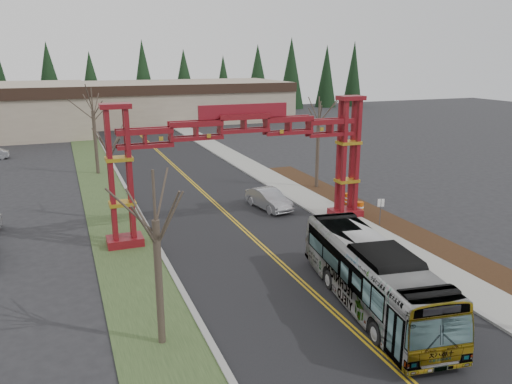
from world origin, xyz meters
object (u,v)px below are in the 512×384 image
transit_bus (372,276)px  bare_tree_median_far (93,111)px  gateway_arch (244,144)px  barrel_mid (341,199)px  bare_tree_median_mid (110,147)px  bare_tree_right_far (319,120)px  barrel_south (360,209)px  bare_tree_median_near (155,221)px  street_sign (381,207)px  barrel_north (348,199)px  retail_building_east (180,101)px  silver_sedan (269,199)px

transit_bus → bare_tree_median_far: 35.40m
gateway_arch → barrel_mid: size_ratio=19.05×
bare_tree_median_mid → bare_tree_right_far: size_ratio=0.90×
bare_tree_median_far → barrel_south: (17.19, -21.38, -5.81)m
gateway_arch → bare_tree_median_near: (-8.00, -11.89, -0.61)m
street_sign → barrel_mid: bearing=87.9°
bare_tree_right_far → barrel_north: 8.06m
gateway_arch → bare_tree_median_far: bearing=110.6°
gateway_arch → bare_tree_median_far: (-8.00, 21.29, 0.35)m
barrel_north → retail_building_east: bearing=89.8°
silver_sedan → barrel_north: bearing=-22.5°
gateway_arch → bare_tree_right_far: gateway_arch is taller
bare_tree_median_near → barrel_mid: (17.31, 14.65, -4.90)m
bare_tree_median_far → barrel_south: bare_tree_median_far is taller
bare_tree_median_near → barrel_south: bare_tree_median_near is taller
street_sign → barrel_mid: 5.60m
barrel_mid → barrel_north: (0.46, -0.25, 0.02)m
gateway_arch → barrel_north: (9.77, 2.51, -5.49)m
barrel_south → silver_sedan: bearing=144.3°
bare_tree_median_near → bare_tree_median_mid: bearing=90.0°
retail_building_east → street_sign: bearing=-90.8°
retail_building_east → transit_bus: size_ratio=3.29×
bare_tree_median_near → bare_tree_median_far: bearing=90.0°
bare_tree_median_mid → silver_sedan: bearing=-8.5°
retail_building_east → street_sign: size_ratio=18.87×
transit_bus → street_sign: (7.22, 9.61, -0.16)m
silver_sedan → bare_tree_right_far: bearing=24.2°
barrel_north → bare_tree_right_far: bearing=87.7°
retail_building_east → barrel_north: 59.52m
gateway_arch → retail_building_east: size_ratio=0.48×
bare_tree_median_far → bare_tree_median_near: bearing=-90.0°
transit_bus → barrel_north: (7.88, 14.87, -1.11)m
transit_bus → bare_tree_right_far: bearing=76.8°
silver_sedan → bare_tree_median_mid: 12.50m
bare_tree_median_mid → bare_tree_right_far: bare_tree_right_far is taller
silver_sedan → barrel_south: size_ratio=4.53×
gateway_arch → street_sign: bearing=-16.8°
barrel_north → silver_sedan: bearing=166.6°
gateway_arch → bare_tree_right_far: size_ratio=2.22×
retail_building_east → silver_sedan: bearing=-96.4°
barrel_north → street_sign: bearing=-97.1°
bare_tree_median_near → bare_tree_median_far: (0.00, 33.18, 0.96)m
transit_bus → silver_sedan: transit_bus is taller
street_sign → bare_tree_median_mid: bearing=153.7°
bare_tree_median_mid → barrel_mid: bearing=-9.7°
silver_sedan → barrel_north: (6.27, -1.49, -0.29)m
barrel_mid → barrel_north: 0.52m
bare_tree_median_near → barrel_north: (17.77, 14.40, -4.88)m
silver_sedan → bare_tree_median_near: 20.14m
gateway_arch → street_sign: 10.55m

